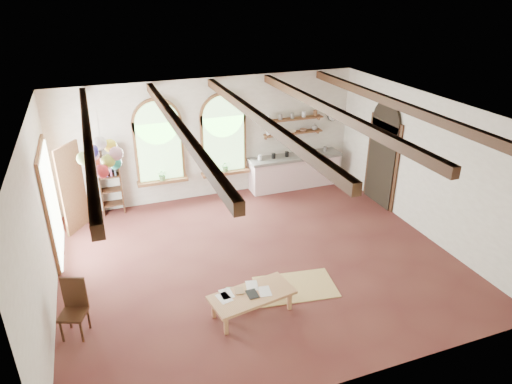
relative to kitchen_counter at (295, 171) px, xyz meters
name	(u,v)px	position (x,y,z in m)	size (l,w,h in m)	color
floor	(258,259)	(-2.30, -3.20, -0.48)	(8.00, 8.00, 0.00)	#5A2B25
ceiling_beams	(259,118)	(-2.30, -3.20, 2.62)	(6.20, 6.80, 0.18)	#3B2112
window_left	(159,145)	(-3.70, 0.23, 1.16)	(1.30, 0.28, 2.20)	brown
window_right	(224,137)	(-2.00, 0.23, 1.16)	(1.30, 0.28, 2.20)	brown
left_doorway	(51,204)	(-6.25, -1.40, 0.67)	(0.10, 1.90, 2.50)	brown
right_doorway	(381,164)	(1.65, -1.70, 0.62)	(0.10, 1.30, 2.40)	black
kitchen_counter	(295,171)	(0.00, 0.00, 0.00)	(2.68, 0.62, 0.94)	beige
wall_shelf_lower	(293,133)	(0.00, 0.18, 1.07)	(1.70, 0.24, 0.04)	brown
wall_shelf_upper	(294,119)	(0.00, 0.18, 1.47)	(1.70, 0.24, 0.04)	brown
wall_clock	(333,116)	(1.25, 0.25, 1.42)	(0.32, 0.32, 0.04)	black
bookshelf	(110,180)	(-5.00, 0.12, 0.42)	(0.53, 0.32, 1.80)	#3B2112
coffee_table	(252,296)	(-3.01, -4.77, -0.10)	(1.57, 0.92, 0.42)	tan
side_chair	(75,319)	(-5.94, -4.25, -0.18)	(0.53, 0.53, 1.02)	#3B2112
floor_mat	(295,287)	(-1.96, -4.36, -0.47)	(1.53, 0.95, 0.02)	tan
floor_cushion	(239,297)	(-3.10, -4.33, -0.43)	(0.52, 0.52, 0.09)	gray
water_jug_a	(319,174)	(0.80, 0.00, -0.21)	(0.32, 0.32, 0.62)	#5994C0
water_jug_b	(325,174)	(1.00, 0.00, -0.24)	(0.28, 0.28, 0.55)	#5994C0
balloon_cluster	(103,156)	(-5.10, -2.13, 1.86)	(0.87, 0.98, 1.16)	silver
table_book	(235,291)	(-3.27, -4.61, -0.04)	(0.15, 0.22, 0.02)	olive
tablet	(252,294)	(-3.01, -4.79, -0.05)	(0.18, 0.27, 0.01)	black
potted_plant_left	(162,175)	(-3.70, 0.12, 0.37)	(0.27, 0.23, 0.30)	#598C4C
potted_plant_right	(226,166)	(-2.00, 0.12, 0.37)	(0.27, 0.23, 0.30)	#598C4C
shelf_cup_a	(268,133)	(-0.75, 0.18, 1.14)	(0.12, 0.10, 0.10)	white
shelf_cup_b	(280,132)	(-0.40, 0.18, 1.14)	(0.10, 0.10, 0.09)	beige
shelf_bowl_a	(292,131)	(-0.05, 0.18, 1.12)	(0.22, 0.22, 0.05)	beige
shelf_bowl_b	(303,130)	(0.30, 0.18, 1.12)	(0.20, 0.20, 0.06)	#8C664C
shelf_vase	(314,126)	(0.65, 0.18, 1.19)	(0.18, 0.18, 0.19)	slate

